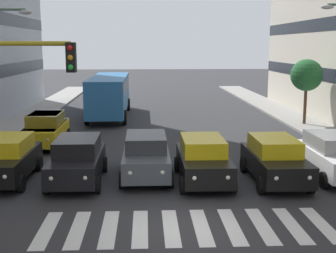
# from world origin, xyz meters

# --- Properties ---
(ground_plane) EXTENTS (180.00, 180.00, 0.00)m
(ground_plane) POSITION_xyz_m (0.00, 0.00, 0.00)
(ground_plane) COLOR #2D2D30
(crosswalk_markings) EXTENTS (8.55, 2.80, 0.01)m
(crosswalk_markings) POSITION_xyz_m (-0.00, 0.00, 0.00)
(crosswalk_markings) COLOR silver
(crosswalk_markings) RESTS_ON ground_plane
(car_0) EXTENTS (2.02, 4.44, 1.72)m
(car_0) POSITION_xyz_m (-6.36, -4.91, 0.89)
(car_0) COLOR silver
(car_0) RESTS_ON ground_plane
(car_1) EXTENTS (2.02, 4.44, 1.72)m
(car_1) POSITION_xyz_m (-3.84, -4.38, 0.89)
(car_1) COLOR black
(car_1) RESTS_ON ground_plane
(car_2) EXTENTS (2.02, 4.44, 1.72)m
(car_2) POSITION_xyz_m (-1.05, -4.54, 0.89)
(car_2) COLOR black
(car_2) RESTS_ON ground_plane
(car_3) EXTENTS (2.02, 4.44, 1.72)m
(car_3) POSITION_xyz_m (1.16, -5.28, 0.89)
(car_3) COLOR #474C51
(car_3) RESTS_ON ground_plane
(car_4) EXTENTS (2.02, 4.44, 1.72)m
(car_4) POSITION_xyz_m (3.82, -4.74, 0.89)
(car_4) COLOR black
(car_4) RESTS_ON ground_plane
(car_5) EXTENTS (2.02, 4.44, 1.72)m
(car_5) POSITION_xyz_m (6.60, -5.02, 0.89)
(car_5) COLOR black
(car_5) RESTS_ON ground_plane
(car_row2_0) EXTENTS (2.02, 4.44, 1.72)m
(car_row2_0) POSITION_xyz_m (6.50, -11.62, 0.89)
(car_row2_0) COLOR silver
(car_row2_0) RESTS_ON ground_plane
(car_row2_1) EXTENTS (2.02, 4.44, 1.72)m
(car_row2_1) POSITION_xyz_m (6.43, -11.30, 0.89)
(car_row2_1) COLOR gold
(car_row2_1) RESTS_ON ground_plane
(bus_behind_traffic) EXTENTS (2.78, 10.50, 3.00)m
(bus_behind_traffic) POSITION_xyz_m (3.82, -21.33, 1.86)
(bus_behind_traffic) COLOR #286BAD
(bus_behind_traffic) RESTS_ON ground_plane
(street_tree_2) EXTENTS (2.08, 2.08, 4.24)m
(street_tree_2) POSITION_xyz_m (-9.31, -16.66, 3.33)
(street_tree_2) COLOR #513823
(street_tree_2) RESTS_ON sidewalk_left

